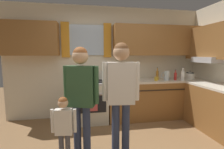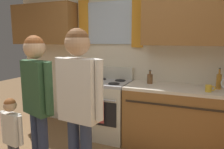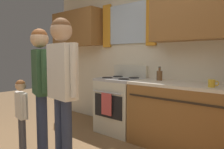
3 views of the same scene
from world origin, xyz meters
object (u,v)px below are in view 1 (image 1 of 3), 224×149
Objects in this scene: bottle_oil_amber at (157,75)px; stovetop_kettle at (190,75)px; adult_in_plaid at (121,88)px; small_child at (64,124)px; bottle_squat_brown at (120,77)px; water_pitcher at (166,75)px; bottle_milk_white at (183,75)px; adult_holding_child at (81,90)px; mug_mustard_yellow at (156,79)px; bottle_sauce_red at (175,76)px; stove_oven at (92,101)px.

bottle_oil_amber reaches higher than stovetop_kettle.
stovetop_kettle is 2.43m from adult_in_plaid.
small_child is (-2.01, -1.56, -0.41)m from bottle_oil_amber.
bottle_squat_brown is 0.21× the size of small_child.
water_pitcher is 0.23× the size of small_child.
bottle_milk_white is 1.53× the size of bottle_squat_brown.
adult_holding_child is 1.65× the size of small_child.
bottle_squat_brown is 1.54m from adult_in_plaid.
bottle_milk_white reaches higher than water_pitcher.
adult_holding_child is (-1.66, -1.20, 0.06)m from mug_mustard_yellow.
bottle_sauce_red reaches higher than mug_mustard_yellow.
stovetop_kettle is at bearing 9.59° from bottle_sauce_red.
bottle_milk_white is at bearing 26.33° from adult_holding_child.
adult_holding_child is at bearing -144.11° from mug_mustard_yellow.
stovetop_kettle reaches higher than mug_mustard_yellow.
mug_mustard_yellow is 0.08× the size of adult_holding_child.
bottle_squat_brown is (0.66, 0.09, 0.51)m from stove_oven.
bottle_milk_white is at bearing -35.24° from bottle_sauce_red.
bottle_milk_white is at bearing -151.69° from stovetop_kettle.
bottle_oil_amber is 0.79m from stovetop_kettle.
adult_in_plaid is at bearing -101.87° from bottle_squat_brown.
bottle_oil_amber is 1.93m from adult_in_plaid.
adult_in_plaid reaches higher than mug_mustard_yellow.
water_pitcher is 1.89m from adult_in_plaid.
stove_oven is 0.69× the size of adult_holding_child.
stovetop_kettle is at bearing 33.76° from adult_in_plaid.
mug_mustard_yellow is at bearing -179.08° from bottle_sauce_red.
water_pitcher is 2.58m from small_child.
bottle_oil_amber is at bearing 50.11° from adult_in_plaid.
bottle_milk_white is at bearing -17.28° from water_pitcher.
water_pitcher is 0.14× the size of adult_holding_child.
bottle_oil_amber is (1.58, 0.07, 0.54)m from stove_oven.
small_child is (-2.79, -1.43, -0.39)m from stovetop_kettle.
bottle_sauce_red is 2.04m from adult_in_plaid.
stove_oven is 1.54m from mug_mustard_yellow.
mug_mustard_yellow is (1.46, -0.14, 0.48)m from stove_oven.
small_child is at bearing -124.34° from bottle_squat_brown.
bottle_squat_brown is (-0.92, 0.02, -0.03)m from bottle_oil_amber.
bottle_oil_amber is 0.25m from mug_mustard_yellow.
bottle_milk_white is at bearing 34.65° from adult_in_plaid.
water_pitcher is at bearing -175.02° from stovetop_kettle.
bottle_milk_white reaches higher than stove_oven.
adult_holding_child is 0.55m from adult_in_plaid.
water_pitcher is (1.72, -0.11, 0.54)m from stove_oven.
bottle_oil_amber is at bearing 38.42° from adult_holding_child.
mug_mustard_yellow is 2.05m from adult_holding_child.
mug_mustard_yellow is (-0.12, -0.21, -0.06)m from bottle_oil_amber.
adult_in_plaid is at bearing -129.89° from bottle_oil_amber.
adult_holding_child reaches higher than small_child.
water_pitcher is 2.28m from adult_holding_child.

